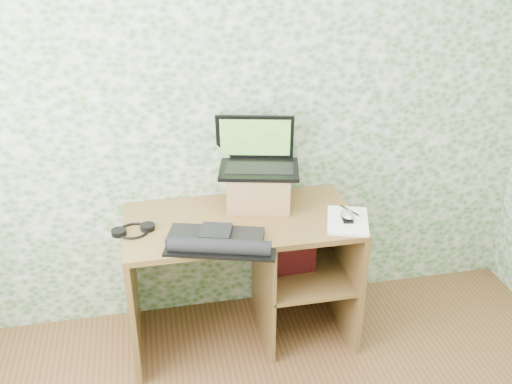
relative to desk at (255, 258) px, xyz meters
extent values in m
plane|color=silver|center=(-0.08, 0.28, 0.82)|extent=(3.50, 0.00, 3.50)
cube|color=brown|center=(-0.08, -0.03, 0.25)|extent=(1.20, 0.60, 0.03)
cube|color=brown|center=(-0.66, -0.03, -0.12)|extent=(0.03, 0.60, 0.72)
cube|color=brown|center=(0.51, -0.03, -0.12)|extent=(0.03, 0.60, 0.72)
cube|color=brown|center=(0.04, -0.03, -0.12)|extent=(0.02, 0.56, 0.72)
cube|color=brown|center=(0.27, -0.03, -0.10)|extent=(0.46, 0.56, 0.02)
cube|color=brown|center=(0.28, 0.26, -0.12)|extent=(0.48, 0.02, 0.72)
cube|color=#9F6E47|center=(0.05, 0.12, 0.37)|extent=(0.38, 0.34, 0.20)
cube|color=black|center=(0.05, 0.12, 0.48)|extent=(0.47, 0.37, 0.02)
cube|color=black|center=(0.05, 0.10, 0.49)|extent=(0.38, 0.23, 0.00)
cube|color=black|center=(0.05, 0.23, 0.61)|extent=(0.42, 0.16, 0.26)
cube|color=#305F1B|center=(0.05, 0.22, 0.61)|extent=(0.38, 0.13, 0.22)
cube|color=black|center=(-0.23, -0.21, 0.29)|extent=(0.49, 0.29, 0.04)
cube|color=black|center=(-0.23, -0.21, 0.30)|extent=(0.18, 0.18, 0.06)
cylinder|color=black|center=(-0.23, -0.33, 0.31)|extent=(0.48, 0.21, 0.07)
cube|color=black|center=(-0.23, -0.33, 0.28)|extent=(0.53, 0.25, 0.01)
torus|color=black|center=(-0.62, -0.05, 0.28)|extent=(0.18, 0.18, 0.01)
cylinder|color=black|center=(-0.69, -0.07, 0.28)|extent=(0.08, 0.08, 0.03)
cylinder|color=black|center=(-0.55, -0.04, 0.28)|extent=(0.08, 0.08, 0.03)
cube|color=white|center=(0.45, -0.17, 0.28)|extent=(0.28, 0.34, 0.01)
ellipsoid|color=#BABABD|center=(0.45, -0.16, 0.30)|extent=(0.08, 0.11, 0.03)
cylinder|color=black|center=(0.49, -0.08, 0.29)|extent=(0.06, 0.13, 0.01)
cube|color=maroon|center=(0.20, -0.03, 0.06)|extent=(0.26, 0.09, 0.31)
camera|label=1|loc=(-0.51, -2.56, 1.72)|focal=40.00mm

